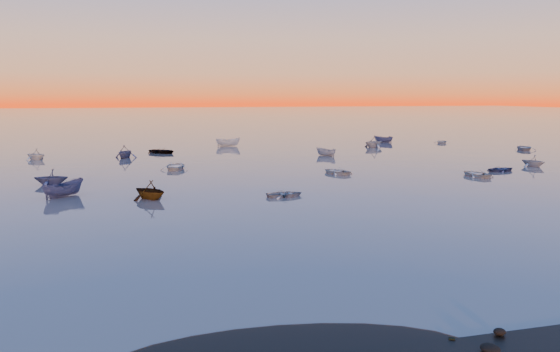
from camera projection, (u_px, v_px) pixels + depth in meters
name	position (u px, v px, depth m)	size (l,w,h in m)	color
ground	(187.00, 137.00, 118.44)	(600.00, 600.00, 0.00)	#695D58
mud_lobes	(430.00, 318.00, 22.00)	(140.00, 6.00, 0.07)	black
moored_fleet	(220.00, 162.00, 73.56)	(124.00, 58.00, 1.20)	silver
boat_near_center	(64.00, 196.00, 48.42)	(4.12, 1.74, 1.43)	navy
boat_near_right	(533.00, 166.00, 68.99)	(3.24, 1.46, 1.14)	gray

